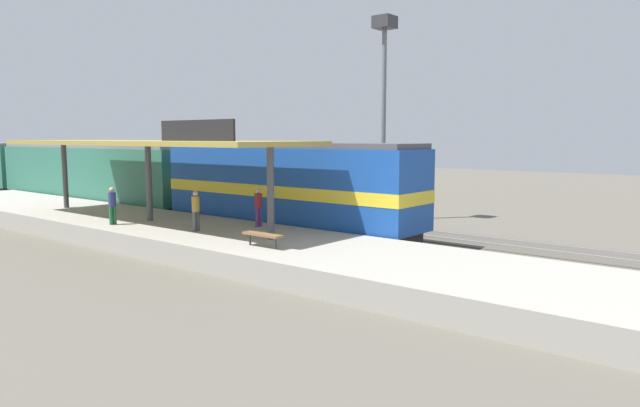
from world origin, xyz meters
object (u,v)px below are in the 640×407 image
object	(u,v)px
locomotive	(287,188)
passenger_carriage_front	(92,175)
person_boarding	(258,205)
platform_bench	(263,235)
person_walking	(196,209)
person_waiting	(112,204)
light_mast	(384,75)

from	to	relation	value
locomotive	passenger_carriage_front	size ratio (longest dim) A/B	0.72
locomotive	person_boarding	size ratio (longest dim) A/B	8.44
platform_bench	passenger_carriage_front	world-z (taller)	passenger_carriage_front
locomotive	person_walking	bearing A→B (deg)	174.99
locomotive	person_walking	distance (m)	5.26
platform_bench	person_walking	distance (m)	4.83
person_waiting	person_boarding	bearing A→B (deg)	-56.00
passenger_carriage_front	person_boarding	size ratio (longest dim) A/B	11.70
platform_bench	person_boarding	world-z (taller)	person_boarding
locomotive	light_mast	size ratio (longest dim) A/B	1.23
person_waiting	person_boarding	xyz separation A→B (m)	(3.76, -5.58, 0.00)
platform_bench	locomotive	world-z (taller)	locomotive
platform_bench	person_walking	world-z (taller)	person_walking
person_waiting	person_walking	bearing A→B (deg)	-74.45
passenger_carriage_front	locomotive	bearing A→B (deg)	-90.00
person_walking	person_boarding	bearing A→B (deg)	-24.90
passenger_carriage_front	person_waiting	xyz separation A→B (m)	(-6.43, -13.14, -0.46)
person_walking	platform_bench	bearing A→B (deg)	-99.51
locomotive	light_mast	world-z (taller)	light_mast
locomotive	person_boarding	xyz separation A→B (m)	(-2.67, -0.72, -0.56)
person_walking	person_boarding	world-z (taller)	same
platform_bench	passenger_carriage_front	distance (m)	23.09
passenger_carriage_front	person_waiting	world-z (taller)	passenger_carriage_front
person_waiting	light_mast	bearing A→B (deg)	-20.60
light_mast	person_walking	xyz separation A→B (m)	(-13.01, 0.95, -6.54)
locomotive	passenger_carriage_front	bearing A→B (deg)	90.00
platform_bench	locomotive	bearing A→B (deg)	35.48
platform_bench	light_mast	xyz separation A→B (m)	(13.80, 3.79, 7.05)
passenger_carriage_front	person_walking	bearing A→B (deg)	-106.53
person_boarding	person_waiting	bearing A→B (deg)	124.00
platform_bench	person_boarding	bearing A→B (deg)	46.87
locomotive	passenger_carriage_front	xyz separation A→B (m)	(0.00, 18.00, -0.10)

